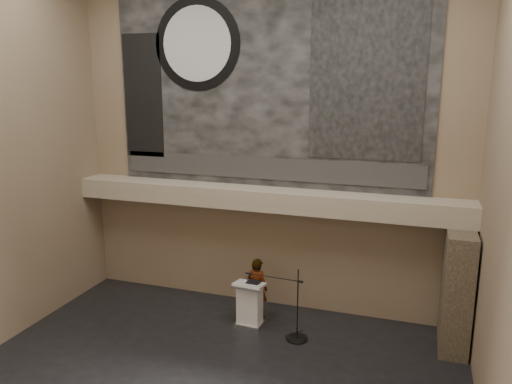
% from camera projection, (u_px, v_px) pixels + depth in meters
% --- Properties ---
extents(wall_back, '(10.00, 0.02, 8.50)m').
position_uv_depth(wall_back, '(266.00, 144.00, 12.47)').
color(wall_back, '#846C54').
rests_on(wall_back, floor).
extents(wall_front, '(10.00, 0.02, 8.50)m').
position_uv_depth(wall_front, '(32.00, 241.00, 5.08)').
color(wall_front, '#846C54').
rests_on(wall_front, floor).
extents(soffit, '(10.00, 0.80, 0.50)m').
position_uv_depth(soffit, '(261.00, 198.00, 12.39)').
color(soffit, tan).
rests_on(soffit, wall_back).
extents(sprinkler_left, '(0.04, 0.04, 0.06)m').
position_uv_depth(sprinkler_left, '(202.00, 205.00, 12.90)').
color(sprinkler_left, '#B2893D').
rests_on(sprinkler_left, soffit).
extents(sprinkler_right, '(0.04, 0.04, 0.06)m').
position_uv_depth(sprinkler_right, '(337.00, 216.00, 11.82)').
color(sprinkler_right, '#B2893D').
rests_on(sprinkler_right, soffit).
extents(banner, '(8.00, 0.05, 5.00)m').
position_uv_depth(banner, '(266.00, 85.00, 12.12)').
color(banner, black).
rests_on(banner, wall_back).
extents(banner_text_strip, '(7.76, 0.02, 0.55)m').
position_uv_depth(banner_text_strip, '(265.00, 168.00, 12.54)').
color(banner_text_strip, '#2B2B2B').
rests_on(banner_text_strip, banner).
extents(banner_clock_rim, '(2.30, 0.02, 2.30)m').
position_uv_depth(banner_clock_rim, '(197.00, 44.00, 12.42)').
color(banner_clock_rim, black).
rests_on(banner_clock_rim, banner).
extents(banner_clock_face, '(1.84, 0.02, 1.84)m').
position_uv_depth(banner_clock_face, '(197.00, 44.00, 12.40)').
color(banner_clock_face, silver).
rests_on(banner_clock_face, banner).
extents(banner_building_print, '(2.60, 0.02, 3.60)m').
position_uv_depth(banner_building_print, '(366.00, 81.00, 11.32)').
color(banner_building_print, black).
rests_on(banner_building_print, banner).
extents(banner_brick_print, '(1.10, 0.02, 3.20)m').
position_uv_depth(banner_brick_print, '(143.00, 96.00, 13.20)').
color(banner_brick_print, black).
rests_on(banner_brick_print, banner).
extents(stone_pier, '(0.60, 1.40, 2.70)m').
position_uv_depth(stone_pier, '(457.00, 290.00, 10.89)').
color(stone_pier, '#403527').
rests_on(stone_pier, floor).
extents(lectern, '(0.73, 0.55, 1.13)m').
position_uv_depth(lectern, '(250.00, 304.00, 12.02)').
color(lectern, silver).
rests_on(lectern, floor).
extents(binder, '(0.33, 0.27, 0.04)m').
position_uv_depth(binder, '(253.00, 282.00, 11.89)').
color(binder, black).
rests_on(binder, lectern).
extents(papers, '(0.25, 0.30, 0.00)m').
position_uv_depth(papers, '(247.00, 283.00, 11.90)').
color(papers, silver).
rests_on(papers, lectern).
extents(speaker_person, '(0.63, 0.48, 1.55)m').
position_uv_depth(speaker_person, '(257.00, 288.00, 12.40)').
color(speaker_person, beige).
rests_on(speaker_person, floor).
extents(mic_stand, '(1.54, 0.52, 1.71)m').
position_uv_depth(mic_stand, '(295.00, 329.00, 11.45)').
color(mic_stand, black).
rests_on(mic_stand, floor).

